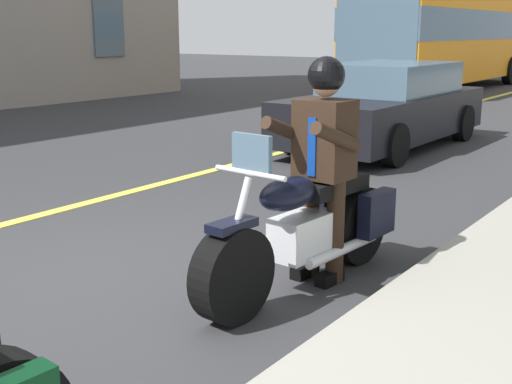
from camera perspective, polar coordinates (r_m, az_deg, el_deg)
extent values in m
plane|color=#333335|center=(5.40, -12.74, -7.39)|extent=(80.00, 80.00, 0.00)
cylinder|color=black|center=(4.43, -2.05, -7.22)|extent=(0.67, 0.25, 0.66)
cylinder|color=black|center=(5.61, 8.67, -2.81)|extent=(0.67, 0.25, 0.66)
cube|color=silver|center=(4.99, 4.15, -3.72)|extent=(0.58, 0.32, 0.32)
ellipsoid|color=black|center=(4.74, 2.79, -0.13)|extent=(0.58, 0.32, 0.24)
cube|color=black|center=(5.18, 6.50, 0.56)|extent=(0.72, 0.33, 0.12)
cube|color=black|center=(5.42, 10.42, -1.82)|extent=(0.41, 0.15, 0.36)
cube|color=black|center=(5.65, 6.57, -1.06)|extent=(0.41, 0.15, 0.36)
cylinder|color=silver|center=(4.36, -1.90, -3.83)|extent=(0.35, 0.08, 0.76)
cylinder|color=silver|center=(4.37, -0.54, 1.66)|extent=(0.08, 0.60, 0.04)
cube|color=black|center=(4.32, -2.09, -2.88)|extent=(0.37, 0.19, 0.06)
cylinder|color=silver|center=(5.19, 7.52, -4.97)|extent=(0.90, 0.15, 0.08)
cube|color=slate|center=(4.36, -0.37, 3.24)|extent=(0.06, 0.32, 0.28)
cylinder|color=black|center=(5.12, 6.89, -3.33)|extent=(0.14, 0.14, 0.84)
cube|color=black|center=(5.19, 6.40, -7.38)|extent=(0.27, 0.13, 0.10)
cylinder|color=black|center=(5.25, 4.71, -2.84)|extent=(0.14, 0.14, 0.84)
cube|color=black|center=(5.32, 4.25, -6.80)|extent=(0.27, 0.13, 0.10)
cube|color=black|center=(5.03, 5.98, 4.58)|extent=(0.35, 0.42, 0.60)
cube|color=navy|center=(4.90, 4.91, 3.90)|extent=(0.03, 0.07, 0.44)
cylinder|color=black|center=(4.75, 6.96, 4.74)|extent=(0.56, 0.14, 0.28)
cylinder|color=black|center=(5.00, 2.74, 5.28)|extent=(0.56, 0.14, 0.28)
sphere|color=tan|center=(4.98, 6.10, 9.47)|extent=(0.22, 0.22, 0.22)
sphere|color=black|center=(4.97, 6.12, 10.04)|extent=(0.28, 0.28, 0.28)
cube|color=orange|center=(23.48, 16.38, 12.90)|extent=(11.00, 2.50, 2.85)
cube|color=slate|center=(23.48, 16.43, 13.70)|extent=(11.04, 2.52, 0.90)
cube|color=slate|center=(18.41, 10.35, 13.83)|extent=(0.06, 2.40, 1.90)
cylinder|color=black|center=(19.73, 15.79, 9.16)|extent=(1.00, 0.30, 1.00)
cylinder|color=black|center=(20.69, 9.49, 9.68)|extent=(1.00, 0.30, 1.00)
cylinder|color=black|center=(26.20, 21.13, 9.78)|extent=(1.00, 0.30, 1.00)
cylinder|color=black|center=(26.93, 16.14, 10.25)|extent=(1.00, 0.30, 1.00)
cube|color=black|center=(11.32, 11.08, 6.59)|extent=(4.60, 1.80, 0.70)
cube|color=slate|center=(11.45, 11.64, 9.42)|extent=(2.40, 1.60, 0.60)
cylinder|color=black|center=(9.70, 11.89, 4.01)|extent=(0.64, 0.22, 0.64)
cylinder|color=black|center=(10.50, 3.40, 5.01)|extent=(0.64, 0.22, 0.64)
cylinder|color=black|center=(12.37, 17.50, 5.74)|extent=(0.64, 0.22, 0.64)
cylinder|color=black|center=(13.01, 10.38, 6.51)|extent=(0.64, 0.22, 0.64)
cube|color=slate|center=(19.82, -12.64, 13.71)|extent=(1.10, 0.06, 1.60)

